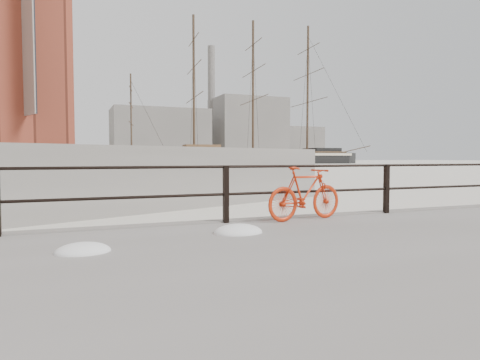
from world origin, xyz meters
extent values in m
imported|color=red|center=(-5.55, -0.39, 0.84)|extent=(1.63, 0.48, 0.98)
ellipsoid|color=white|center=(-7.17, -1.16, 0.49)|extent=(0.76, 0.59, 0.27)
ellipsoid|color=white|center=(-9.40, -1.69, 0.47)|extent=(0.66, 0.51, 0.23)
cube|color=gray|center=(20.00, 140.00, 9.00)|extent=(32.00, 18.00, 18.00)
cube|color=gray|center=(55.00, 145.00, 12.00)|extent=(26.00, 20.00, 24.00)
cube|color=gray|center=(78.00, 150.00, 7.00)|extent=(20.00, 16.00, 14.00)
cylinder|color=gray|center=(42.00, 150.00, 22.00)|extent=(2.80, 2.80, 44.00)
camera|label=1|loc=(-9.54, -7.12, 1.49)|focal=32.00mm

